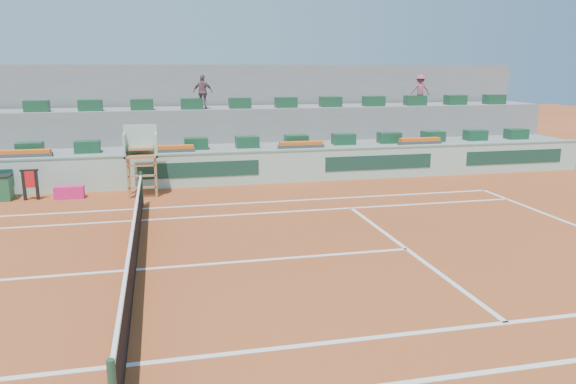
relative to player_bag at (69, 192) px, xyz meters
name	(u,v)px	position (x,y,z in m)	size (l,w,h in m)	color
ground	(135,270)	(2.41, -7.51, -0.21)	(90.00, 90.00, 0.00)	#95401C
seating_tier_lower	(145,162)	(2.41, 3.19, 0.39)	(36.00, 4.00, 1.20)	gray
seating_tier_upper	(145,140)	(2.41, 4.79, 1.09)	(36.00, 2.40, 2.60)	gray
stadium_back_wall	(144,115)	(2.41, 6.39, 1.99)	(36.00, 0.40, 4.40)	gray
player_bag	(69,192)	(0.00, 0.00, 0.00)	(0.95, 0.42, 0.42)	#EB1E73
spectator_mid	(203,92)	(4.88, 4.11, 3.09)	(0.82, 0.34, 1.41)	#774F59
spectator_right	(420,90)	(14.69, 4.32, 3.08)	(0.89, 0.51, 1.38)	#974B5D
court_lines	(135,270)	(2.41, -7.51, -0.21)	(23.89, 11.09, 0.01)	white
tennis_net	(134,247)	(2.41, -7.51, 0.32)	(0.10, 11.97, 1.10)	black
advertising_hoarding	(144,171)	(2.44, 0.99, 0.42)	(36.00, 0.34, 1.26)	#A2CBB9
umpire_chair	(141,151)	(2.41, -0.01, 1.33)	(1.10, 0.90, 2.40)	#9E673B
seat_row_lower	(143,145)	(2.41, 2.29, 1.21)	(32.90, 0.60, 0.44)	#17462A
seat_row_upper	(142,104)	(2.41, 4.19, 2.61)	(32.90, 0.60, 0.44)	#17462A
flower_planters	(100,152)	(0.91, 1.49, 1.12)	(26.80, 0.36, 0.28)	#454545
drink_cooler_a	(0,188)	(-2.19, 0.21, 0.21)	(0.77, 0.66, 0.84)	#1B5333
towel_rack	(30,182)	(-1.20, 0.03, 0.39)	(0.58, 0.10, 1.03)	black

